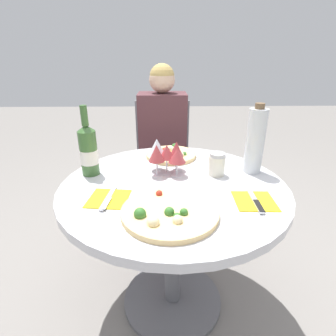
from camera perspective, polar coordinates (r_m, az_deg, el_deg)
name	(u,v)px	position (r m, az deg, el deg)	size (l,w,h in m)	color
ground_plane	(172,300)	(1.60, 0.95, -26.75)	(12.00, 12.00, 0.00)	gray
dining_table	(173,211)	(1.22, 1.12, -9.45)	(0.98, 0.98, 0.71)	slate
chair_behind_diner	(163,164)	(2.04, -1.15, 0.90)	(0.41, 0.41, 0.92)	slate
seated_diner	(163,162)	(1.87, -1.15, 1.27)	(0.33, 0.47, 1.18)	#512D33
pizza_large	(169,212)	(0.92, 0.20, -9.51)	(0.34, 0.34, 0.05)	#E5C17F
pizza_small_far	(171,154)	(1.45, 0.74, 3.03)	(0.28, 0.28, 0.05)	#E5C17F
wine_bottle	(88,150)	(1.25, -16.92, 3.71)	(0.08, 0.08, 0.32)	#38602D
tall_carafe	(255,141)	(1.27, 18.45, 5.63)	(0.08, 0.08, 0.32)	silver
sugar_shaker	(217,164)	(1.23, 10.58, 0.83)	(0.08, 0.08, 0.11)	silver
wine_glass_center	(167,152)	(1.21, -0.27, 3.41)	(0.07, 0.07, 0.14)	silver
wine_glass_front_right	(177,156)	(1.18, 2.00, 2.67)	(0.08, 0.08, 0.13)	silver
wine_glass_front_left	(157,154)	(1.18, -2.50, 3.12)	(0.07, 0.07, 0.15)	silver
wine_glass_back_left	(157,148)	(1.24, -2.45, 4.47)	(0.08, 0.08, 0.16)	silver
wine_glass_back_right	(176,150)	(1.24, 1.84, 3.96)	(0.07, 0.07, 0.14)	silver
place_setting_left	(108,199)	(1.05, -12.85, -6.53)	(0.17, 0.19, 0.01)	yellow
place_setting_right	(255,201)	(1.06, 18.38, -6.86)	(0.16, 0.19, 0.01)	yellow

